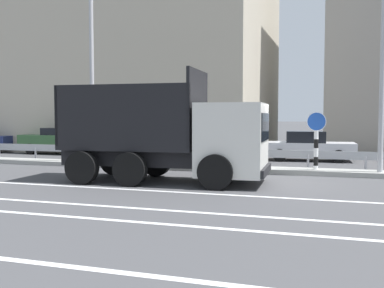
% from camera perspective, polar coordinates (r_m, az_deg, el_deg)
% --- Properties ---
extents(ground_plane, '(320.00, 320.00, 0.00)m').
position_cam_1_polar(ground_plane, '(15.24, 9.88, -4.52)').
color(ground_plane, '#424244').
extents(lane_strip_0, '(49.10, 0.16, 0.01)m').
position_cam_1_polar(lane_strip_0, '(13.06, -6.64, -5.83)').
color(lane_strip_0, silver).
rests_on(lane_strip_0, ground_plane).
extents(lane_strip_1, '(49.10, 0.16, 0.01)m').
position_cam_1_polar(lane_strip_1, '(10.99, -11.76, -7.67)').
color(lane_strip_1, silver).
rests_on(lane_strip_1, ground_plane).
extents(lane_strip_2, '(49.10, 0.16, 0.01)m').
position_cam_1_polar(lane_strip_2, '(9.96, -15.27, -8.89)').
color(lane_strip_2, silver).
rests_on(lane_strip_2, ground_plane).
extents(median_island, '(27.00, 1.10, 0.18)m').
position_cam_1_polar(median_island, '(17.14, 10.77, -3.32)').
color(median_island, gray).
rests_on(median_island, ground_plane).
extents(median_guardrail, '(49.10, 0.09, 0.78)m').
position_cam_1_polar(median_guardrail, '(18.27, 11.24, -1.39)').
color(median_guardrail, '#9EA0A5').
rests_on(median_guardrail, ground_plane).
extents(dump_truck, '(6.76, 2.99, 3.58)m').
position_cam_1_polar(dump_truck, '(14.32, -0.48, 0.26)').
color(dump_truck, silver).
rests_on(dump_truck, ground_plane).
extents(median_road_sign, '(0.69, 0.16, 2.28)m').
position_cam_1_polar(median_road_sign, '(16.94, 15.49, 0.24)').
color(median_road_sign, white).
rests_on(median_road_sign, ground_plane).
extents(street_lamp_1, '(0.71, 1.98, 10.78)m').
position_cam_1_polar(street_lamp_1, '(19.93, -12.84, 14.26)').
color(street_lamp_1, '#ADADB2').
rests_on(street_lamp_1, ground_plane).
extents(parked_car_1, '(4.72, 1.96, 1.47)m').
position_cam_1_polar(parked_car_1, '(26.19, -16.22, 0.44)').
color(parked_car_1, '#335B33').
rests_on(parked_car_1, ground_plane).
extents(parked_car_2, '(4.85, 2.07, 1.54)m').
position_cam_1_polar(parked_car_2, '(23.76, -1.76, 0.29)').
color(parked_car_2, silver).
rests_on(parked_car_2, ground_plane).
extents(parked_car_3, '(4.34, 2.04, 1.41)m').
position_cam_1_polar(parked_car_3, '(22.10, 14.51, -0.22)').
color(parked_car_3, silver).
rests_on(parked_car_3, ground_plane).
extents(background_building_0, '(14.87, 14.42, 11.93)m').
position_cam_1_polar(background_building_0, '(31.57, -4.44, 10.54)').
color(background_building_0, '#B7AD99').
rests_on(background_building_0, ground_plane).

